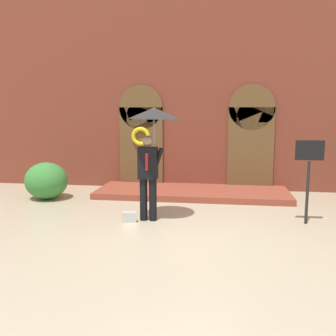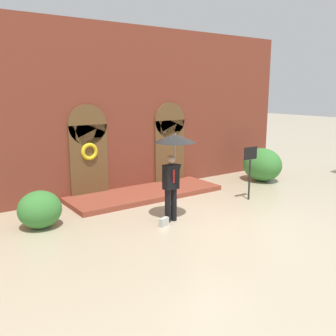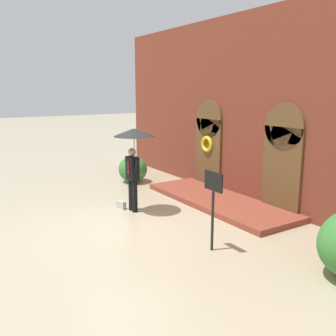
% 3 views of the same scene
% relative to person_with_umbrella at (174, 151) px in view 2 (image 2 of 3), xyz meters
% --- Properties ---
extents(ground_plane, '(80.00, 80.00, 0.00)m').
position_rel_person_with_umbrella_xyz_m(ground_plane, '(0.64, -0.56, -1.91)').
color(ground_plane, tan).
extents(building_facade, '(14.00, 2.30, 5.60)m').
position_rel_person_with_umbrella_xyz_m(building_facade, '(0.64, 3.59, 0.77)').
color(building_facade, brown).
rests_on(building_facade, ground).
extents(person_with_umbrella, '(1.10, 1.10, 2.36)m').
position_rel_person_with_umbrella_xyz_m(person_with_umbrella, '(0.00, 0.00, 0.00)').
color(person_with_umbrella, black).
rests_on(person_with_umbrella, ground).
extents(handbag, '(0.30, 0.20, 0.22)m').
position_rel_person_with_umbrella_xyz_m(handbag, '(-0.46, -0.20, -1.80)').
color(handbag, '#B7B7B2').
rests_on(handbag, ground).
extents(sign_post, '(0.56, 0.06, 1.72)m').
position_rel_person_with_umbrella_xyz_m(sign_post, '(3.16, 0.22, -0.75)').
color(sign_post, black).
rests_on(sign_post, ground).
extents(shrub_left, '(1.11, 1.04, 0.97)m').
position_rel_person_with_umbrella_xyz_m(shrub_left, '(-3.12, 1.54, -1.43)').
color(shrub_left, '#387A33').
rests_on(shrub_left, ground).
extents(shrub_right, '(1.34, 1.59, 1.28)m').
position_rel_person_with_umbrella_xyz_m(shrub_right, '(5.49, 1.71, -1.27)').
color(shrub_right, '#387A33').
rests_on(shrub_right, ground).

